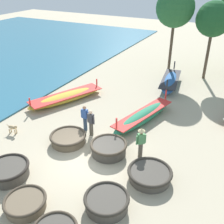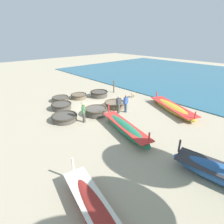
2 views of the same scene
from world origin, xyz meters
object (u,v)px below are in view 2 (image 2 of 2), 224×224
long_boat_ochre_hull (101,221)px  fisherman_with_hat (83,111)px  fisherman_by_coracle (119,104)px  coracle_beside_post (60,99)px  coracle_front_left (99,94)px  dog (133,94)px  mooring_post_mid_beach (114,87)px  coracle_nearest (62,106)px  coracle_far_right (79,96)px  long_boat_blue_hull (125,128)px  coracle_far_left (96,111)px  long_boat_white_hull (172,108)px  fisherman_standing_left (126,103)px  coracle_weathered (115,104)px  coracle_center (65,117)px

long_boat_ochre_hull → fisherman_with_hat: (-4.20, -7.20, 0.59)m
long_boat_ochre_hull → fisherman_by_coracle: fisherman_by_coracle is taller
long_boat_ochre_hull → fisherman_with_hat: size_ratio=3.40×
coracle_beside_post → fisherman_by_coracle: 6.58m
coracle_front_left → dog: bearing=132.7°
fisherman_with_hat → mooring_post_mid_beach: size_ratio=1.17×
coracle_nearest → coracle_beside_post: (-0.94, -2.03, -0.04)m
coracle_far_right → fisherman_by_coracle: size_ratio=1.07×
coracle_far_right → dog: size_ratio=2.47×
long_boat_blue_hull → coracle_far_left: bearing=-95.9°
long_boat_white_hull → long_boat_ochre_hull: bearing=18.5°
coracle_far_right → fisherman_with_hat: bearing=61.4°
coracle_far_left → coracle_beside_post: 5.15m
coracle_beside_post → fisherman_standing_left: bearing=114.0°
coracle_weathered → long_boat_blue_hull: 4.81m
coracle_far_right → dog: dog is taller
coracle_front_left → long_boat_ochre_hull: (8.93, 11.27, 0.03)m
coracle_front_left → fisherman_by_coracle: 4.89m
coracle_center → long_boat_ochre_hull: size_ratio=0.36×
fisherman_by_coracle → dog: bearing=-154.6°
coracle_far_left → coracle_nearest: bearing=-63.2°
coracle_nearest → coracle_far_left: coracle_far_left is taller
long_boat_blue_hull → fisherman_with_hat: 3.51m
coracle_front_left → long_boat_white_hull: long_boat_white_hull is taller
coracle_far_left → long_boat_ochre_hull: long_boat_ochre_hull is taller
coracle_weathered → mooring_post_mid_beach: mooring_post_mid_beach is taller
fisherman_standing_left → dog: (-3.45, -2.20, -0.46)m
fisherman_by_coracle → dog: size_ratio=2.30×
coracle_far_left → dog: 5.76m
coracle_weathered → coracle_nearest: bearing=-36.4°
fisherman_standing_left → mooring_post_mid_beach: size_ratio=1.10×
long_boat_blue_hull → dog: 7.64m
coracle_nearest → coracle_far_left: 3.45m
coracle_nearest → fisherman_by_coracle: 5.25m
coracle_front_left → fisherman_with_hat: bearing=40.6°
coracle_front_left → long_boat_blue_hull: 8.16m
coracle_far_right → coracle_beside_post: coracle_far_right is taller
coracle_far_left → coracle_beside_post: (0.62, -5.11, -0.07)m
fisherman_with_hat → long_boat_blue_hull: bearing=109.3°
fisherman_by_coracle → fisherman_with_hat: bearing=-9.8°
long_boat_ochre_hull → fisherman_with_hat: fisherman_with_hat is taller
coracle_front_left → coracle_weathered: coracle_front_left is taller
coracle_nearest → long_boat_blue_hull: (-1.17, 6.83, 0.07)m
long_boat_white_hull → coracle_front_left: bearing=-73.0°
mooring_post_mid_beach → coracle_far_right: bearing=-13.0°
coracle_far_left → coracle_beside_post: size_ratio=1.15×
coracle_beside_post → mooring_post_mid_beach: mooring_post_mid_beach is taller
coracle_nearest → fisherman_with_hat: bearing=90.5°
coracle_nearest → dog: 7.58m
coracle_weathered → fisherman_with_hat: fisherman_with_hat is taller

